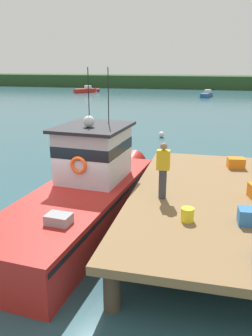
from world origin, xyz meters
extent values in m
plane|color=#2D5660|center=(0.00, 0.00, 0.00)|extent=(200.00, 200.00, 0.00)
cylinder|color=#4C3D2D|center=(2.20, -4.10, 0.50)|extent=(0.36, 0.36, 1.00)
cylinder|color=#4C3D2D|center=(2.20, 4.10, 0.50)|extent=(0.36, 0.36, 1.00)
cube|color=olive|center=(4.80, 0.00, 1.10)|extent=(6.00, 9.00, 0.20)
cube|color=red|center=(0.20, -0.72, 0.55)|extent=(3.17, 8.18, 1.10)
cone|color=red|center=(0.62, 4.16, 0.55)|extent=(1.25, 1.89, 1.10)
cube|color=black|center=(0.20, -0.72, 1.00)|extent=(3.18, 8.03, 0.12)
cube|color=red|center=(0.20, -0.72, 1.16)|extent=(3.21, 8.19, 0.12)
cube|color=silver|center=(0.30, 0.48, 2.00)|extent=(2.08, 2.35, 1.80)
cube|color=black|center=(0.30, 0.48, 2.31)|extent=(2.10, 2.38, 0.36)
cube|color=#232328|center=(0.30, 0.48, 2.95)|extent=(2.35, 2.67, 0.10)
sphere|color=white|center=(0.28, 0.18, 3.18)|extent=(0.36, 0.36, 0.36)
cylinder|color=black|center=(0.00, 1.01, 3.90)|extent=(0.03, 0.03, 1.80)
cylinder|color=black|center=(0.69, 0.95, 3.90)|extent=(0.03, 0.03, 1.80)
cube|color=#939399|center=(0.56, -2.96, 1.28)|extent=(0.64, 0.49, 0.36)
torus|color=orange|center=(-0.44, -3.47, 1.16)|extent=(0.61, 0.61, 0.12)
torus|color=#EA5119|center=(0.21, -0.66, 2.00)|extent=(0.55, 0.15, 0.54)
cube|color=orange|center=(4.99, 2.87, 1.39)|extent=(0.66, 0.52, 0.38)
cube|color=#3370B2|center=(5.05, -1.84, 1.39)|extent=(0.62, 0.47, 0.39)
cylinder|color=yellow|center=(3.55, -2.04, 1.37)|extent=(0.32, 0.32, 0.34)
cylinder|color=#383842|center=(2.75, -0.69, 1.63)|extent=(0.22, 0.22, 0.86)
cube|color=gold|center=(2.75, -0.69, 2.34)|extent=(0.36, 0.22, 0.56)
sphere|color=#9E7051|center=(2.75, -0.69, 2.73)|extent=(0.20, 0.20, 0.20)
cube|color=#285184|center=(3.32, 42.95, 0.30)|extent=(1.81, 3.46, 0.60)
cone|color=#285184|center=(3.81, 44.95, 0.30)|extent=(0.78, 0.95, 0.60)
cube|color=silver|center=(3.46, 43.51, 0.83)|extent=(1.01, 1.00, 0.45)
cube|color=red|center=(-16.79, 46.04, 0.33)|extent=(3.30, 3.44, 0.66)
cone|color=red|center=(-15.25, 47.71, 0.33)|extent=(1.10, 1.11, 0.66)
cube|color=silver|center=(-16.36, 46.51, 0.91)|extent=(1.29, 1.29, 0.49)
sphere|color=silver|center=(0.82, 13.20, 0.20)|extent=(0.40, 0.40, 0.40)
cube|color=#284723|center=(0.00, 62.00, 1.20)|extent=(120.00, 8.00, 2.40)
camera|label=1|loc=(3.90, -9.90, 4.95)|focal=36.80mm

